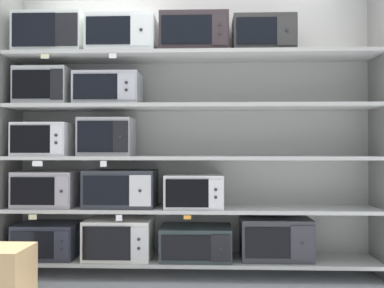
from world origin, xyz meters
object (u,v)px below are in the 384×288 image
at_px(microwave_2, 196,242).
at_px(microwave_6, 194,191).
at_px(microwave_3, 276,239).
at_px(microwave_9, 45,87).
at_px(microwave_0, 48,240).
at_px(shipping_carton, 0,278).
at_px(microwave_10, 108,89).
at_px(microwave_7, 45,140).
at_px(microwave_4, 48,189).
at_px(microwave_1, 119,238).
at_px(microwave_13, 194,35).
at_px(microwave_14, 263,36).
at_px(microwave_12, 123,37).
at_px(microwave_11, 53,36).
at_px(microwave_5, 121,188).
at_px(microwave_8, 107,137).

distance_m(microwave_2, microwave_6, 0.43).
relative_size(microwave_3, microwave_9, 1.31).
height_order(microwave_3, microwave_9, microwave_9).
bearing_deg(microwave_0, shipping_carton, -91.95).
height_order(microwave_2, microwave_3, microwave_3).
bearing_deg(microwave_10, microwave_7, -179.98).
bearing_deg(microwave_0, microwave_6, -0.01).
xyz_separation_m(microwave_4, microwave_6, (1.23, -0.00, -0.01)).
height_order(microwave_1, microwave_2, microwave_1).
height_order(microwave_10, microwave_13, microwave_13).
bearing_deg(microwave_1, microwave_14, 0.02).
bearing_deg(microwave_12, microwave_2, -0.00).
height_order(microwave_1, microwave_6, microwave_6).
bearing_deg(microwave_13, microwave_0, -179.99).
bearing_deg(microwave_3, microwave_1, -179.98).
distance_m(microwave_1, microwave_9, 1.41).
bearing_deg(microwave_4, microwave_1, -0.03).
xyz_separation_m(microwave_3, microwave_13, (-0.67, -0.00, 1.69)).
distance_m(microwave_7, microwave_11, 0.88).
height_order(microwave_5, microwave_9, microwave_9).
relative_size(microwave_3, microwave_8, 1.32).
distance_m(microwave_3, microwave_14, 1.68).
distance_m(microwave_6, microwave_7, 1.33).
distance_m(microwave_11, microwave_13, 1.20).
relative_size(microwave_0, shipping_carton, 1.25).
distance_m(microwave_2, microwave_7, 1.53).
bearing_deg(microwave_8, microwave_4, 179.98).
bearing_deg(microwave_2, microwave_4, -180.00).
bearing_deg(microwave_13, shipping_carton, -147.53).
bearing_deg(microwave_6, microwave_2, 1.48).
bearing_deg(shipping_carton, microwave_14, 23.64).
bearing_deg(microwave_2, microwave_9, -180.00).
height_order(microwave_6, microwave_13, microwave_13).
height_order(microwave_7, microwave_9, microwave_9).
bearing_deg(microwave_4, microwave_3, 0.00).
bearing_deg(microwave_8, microwave_7, -179.99).
bearing_deg(microwave_7, microwave_11, 0.09).
relative_size(microwave_5, microwave_13, 1.03).
xyz_separation_m(microwave_0, microwave_6, (1.23, -0.00, 0.42)).
bearing_deg(microwave_12, microwave_14, 0.00).
bearing_deg(microwave_5, microwave_12, 0.13).
bearing_deg(microwave_14, microwave_0, -179.99).
distance_m(microwave_7, microwave_12, 1.08).
height_order(microwave_11, shipping_carton, microwave_11).
xyz_separation_m(microwave_9, microwave_10, (0.54, -0.00, -0.02)).
height_order(microwave_7, microwave_12, microwave_12).
height_order(microwave_6, microwave_11, microwave_11).
height_order(microwave_1, microwave_7, microwave_7).
height_order(microwave_3, microwave_7, microwave_7).
height_order(microwave_1, microwave_4, microwave_4).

